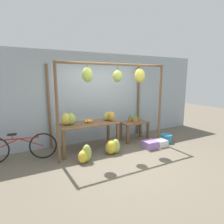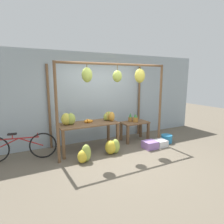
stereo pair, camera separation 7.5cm
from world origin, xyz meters
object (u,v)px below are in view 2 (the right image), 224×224
object	(u,v)px
banana_pile_on_table	(68,119)
fruit_crate_white	(150,145)
parked_bicycle	(19,147)
pineapple_cluster	(134,119)
banana_pile_ground_right	(113,147)
blue_bucket	(167,139)
banana_pile_ground_left	(85,155)
papaya_pile	(109,116)
fruit_crate_purple	(161,143)
orange_pile	(89,121)

from	to	relation	value
banana_pile_on_table	fruit_crate_white	world-z (taller)	banana_pile_on_table
parked_bicycle	pineapple_cluster	bearing A→B (deg)	-0.14
parked_bicycle	banana_pile_ground_right	bearing A→B (deg)	-17.00
parked_bicycle	blue_bucket	bearing A→B (deg)	-9.12
fruit_crate_white	parked_bicycle	size ratio (longest dim) A/B	0.22
blue_bucket	banana_pile_ground_right	bearing A→B (deg)	-179.62
fruit_crate_white	banana_pile_on_table	bearing A→B (deg)	160.76
banana_pile_on_table	parked_bicycle	size ratio (longest dim) A/B	0.24
banana_pile_ground_left	parked_bicycle	xyz separation A→B (m)	(-1.40, 0.83, 0.16)
papaya_pile	fruit_crate_purple	bearing A→B (deg)	-26.81
banana_pile_on_table	parked_bicycle	xyz separation A→B (m)	(-1.22, 0.07, -0.60)
banana_pile_on_table	pineapple_cluster	bearing A→B (deg)	1.75
pineapple_cluster	banana_pile_ground_right	distance (m)	1.42
pineapple_cluster	blue_bucket	world-z (taller)	pineapple_cluster
orange_pile	banana_pile_ground_right	size ratio (longest dim) A/B	0.49
banana_pile_on_table	parked_bicycle	world-z (taller)	banana_pile_on_table
papaya_pile	blue_bucket	bearing A→B (deg)	-16.36
blue_bucket	papaya_pile	size ratio (longest dim) A/B	0.97
blue_bucket	fruit_crate_white	bearing A→B (deg)	-168.61
blue_bucket	parked_bicycle	bearing A→B (deg)	170.88
banana_pile_on_table	orange_pile	xyz separation A→B (m)	(0.57, -0.00, -0.12)
banana_pile_ground_right	fruit_crate_purple	distance (m)	1.56
orange_pile	banana_pile_ground_left	distance (m)	1.06
orange_pile	pineapple_cluster	xyz separation A→B (m)	(1.58, 0.07, -0.10)
fruit_crate_white	fruit_crate_purple	world-z (taller)	fruit_crate_white
pineapple_cluster	blue_bucket	xyz separation A→B (m)	(0.81, -0.66, -0.61)
orange_pile	fruit_crate_purple	size ratio (longest dim) A/B	0.73
banana_pile_on_table	banana_pile_ground_right	xyz separation A→B (m)	(1.02, -0.61, -0.75)
banana_pile_ground_left	parked_bicycle	distance (m)	1.63
banana_pile_ground_left	blue_bucket	xyz separation A→B (m)	(2.79, 0.16, -0.07)
fruit_crate_purple	banana_pile_ground_right	bearing A→B (deg)	173.96
blue_bucket	papaya_pile	bearing A→B (deg)	163.64
banana_pile_on_table	pineapple_cluster	world-z (taller)	banana_pile_on_table
banana_pile_on_table	blue_bucket	distance (m)	3.13
banana_pile_ground_right	fruit_crate_white	bearing A→B (deg)	-7.25
pineapple_cluster	blue_bucket	distance (m)	1.21
banana_pile_ground_left	papaya_pile	world-z (taller)	papaya_pile
banana_pile_on_table	fruit_crate_purple	distance (m)	2.81
blue_bucket	fruit_crate_purple	distance (m)	0.44
papaya_pile	banana_pile_ground_left	bearing A→B (deg)	-145.55
fruit_crate_purple	banana_pile_on_table	bearing A→B (deg)	163.18
banana_pile_ground_left	papaya_pile	size ratio (longest dim) A/B	1.25
parked_bicycle	papaya_pile	xyz separation A→B (m)	(2.40, -0.15, 0.57)
banana_pile_on_table	banana_pile_ground_right	bearing A→B (deg)	-30.97
pineapple_cluster	parked_bicycle	xyz separation A→B (m)	(-3.37, 0.01, -0.38)
fruit_crate_white	parked_bicycle	xyz separation A→B (m)	(-3.39, 0.83, 0.24)
pineapple_cluster	banana_pile_ground_left	world-z (taller)	pineapple_cluster
banana_pile_ground_right	blue_bucket	bearing A→B (deg)	0.38
fruit_crate_white	parked_bicycle	bearing A→B (deg)	166.23
banana_pile_ground_right	blue_bucket	world-z (taller)	banana_pile_ground_right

